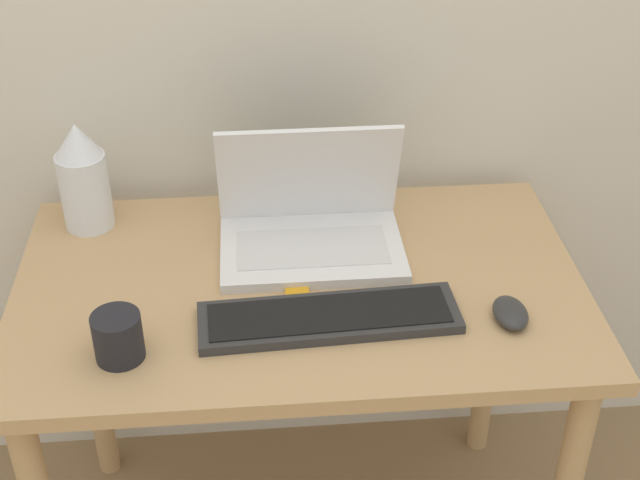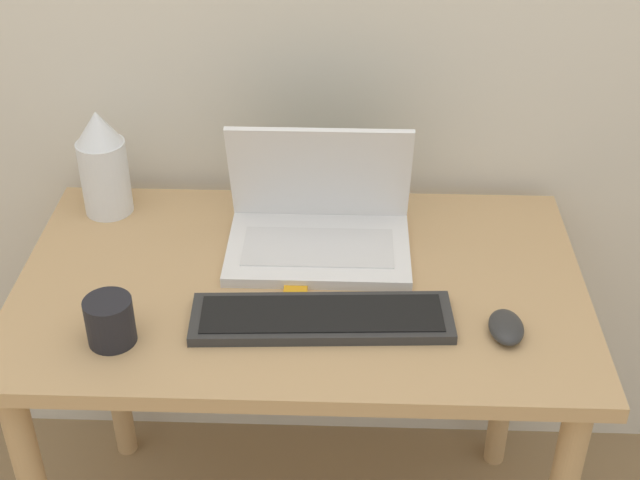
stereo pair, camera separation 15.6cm
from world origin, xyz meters
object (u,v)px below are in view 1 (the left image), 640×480
mouse (510,313)px  mp3_player (297,293)px  laptop (311,223)px  vase (83,177)px  mug (118,337)px  keyboard (329,317)px

mouse → mp3_player: bearing=164.3°
laptop → mouse: laptop is taller
vase → mug: 0.43m
laptop → mouse: 0.41m
keyboard → vase: vase is taller
mug → vase: bearing=103.8°
vase → laptop: bearing=-14.7°
laptop → mp3_player: (-0.04, -0.16, -0.05)m
laptop → mp3_player: size_ratio=6.90×
laptop → vase: laptop is taller
keyboard → mouse: 0.31m
mug → mp3_player: bearing=25.4°
mp3_player → keyboard: bearing=-58.5°
mp3_player → mug: (-0.30, -0.14, 0.04)m
mouse → mug: (-0.66, -0.04, 0.03)m
keyboard → mp3_player: keyboard is taller
keyboard → laptop: bearing=93.3°
laptop → keyboard: (0.01, -0.24, -0.04)m
mug → keyboard: bearing=9.7°
mouse → mug: 0.66m
keyboard → mug: size_ratio=5.47×
keyboard → mug: 0.35m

